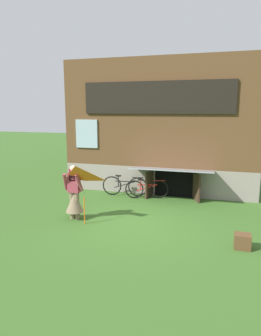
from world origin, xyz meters
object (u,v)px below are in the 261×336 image
object	(u,v)px
bicycle_black	(125,186)
wooden_crate	(242,241)
bicycle_red	(147,189)
person	(74,197)
kite	(76,181)

from	to	relation	value
bicycle_black	wooden_crate	world-z (taller)	bicycle_black
bicycle_red	bicycle_black	distance (m)	0.88
person	bicycle_black	xyz separation A→B (m)	(0.67, 2.78, -0.30)
person	wooden_crate	size ratio (longest dim) A/B	4.38
kite	wooden_crate	size ratio (longest dim) A/B	4.31
bicycle_red	bicycle_black	xyz separation A→B (m)	(-0.87, 0.09, 0.03)
wooden_crate	kite	bearing A→B (deg)	178.47
person	wooden_crate	world-z (taller)	person
kite	person	bearing A→B (deg)	121.99
bicycle_black	wooden_crate	size ratio (longest dim) A/B	4.63
bicycle_red	wooden_crate	distance (m)	4.58
person	bicycle_black	bearing A→B (deg)	77.92
kite	wooden_crate	bearing A→B (deg)	-1.53
bicycle_red	person	bearing A→B (deg)	-134.93
wooden_crate	person	bearing A→B (deg)	171.71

